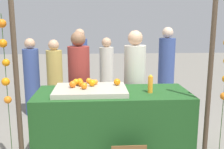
{
  "coord_description": "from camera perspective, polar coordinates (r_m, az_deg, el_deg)",
  "views": [
    {
      "loc": [
        -0.22,
        -3.28,
        1.77
      ],
      "look_at": [
        0.0,
        0.15,
        1.09
      ],
      "focal_mm": 41.87,
      "sensor_mm": 36.0,
      "label": 1
    }
  ],
  "objects": [
    {
      "name": "stall_counter",
      "position": [
        3.54,
        0.16,
        -10.77
      ],
      "size": [
        2.0,
        0.82,
        0.89
      ],
      "primitive_type": "cube",
      "color": "#1E4C1E",
      "rests_on": "ground_plane"
    },
    {
      "name": "orange_tray",
      "position": [
        3.38,
        -4.73,
        -3.4
      ],
      "size": [
        0.92,
        0.64,
        0.06
      ],
      "primitive_type": "cube",
      "color": "#B2AD99",
      "rests_on": "stall_counter"
    },
    {
      "name": "orange_0",
      "position": [
        3.57,
        -7.04,
        -1.5
      ],
      "size": [
        0.08,
        0.08,
        0.08
      ],
      "primitive_type": "sphere",
      "color": "orange",
      "rests_on": "orange_tray"
    },
    {
      "name": "orange_1",
      "position": [
        3.51,
        -7.87,
        -1.66
      ],
      "size": [
        0.09,
        0.09,
        0.09
      ],
      "primitive_type": "sphere",
      "color": "orange",
      "rests_on": "orange_tray"
    },
    {
      "name": "orange_2",
      "position": [
        3.46,
        -6.8,
        -1.95
      ],
      "size": [
        0.08,
        0.08,
        0.08
      ],
      "primitive_type": "sphere",
      "color": "orange",
      "rests_on": "orange_tray"
    },
    {
      "name": "orange_3",
      "position": [
        3.54,
        -3.68,
        -1.63
      ],
      "size": [
        0.07,
        0.07,
        0.07
      ],
      "primitive_type": "sphere",
      "color": "orange",
      "rests_on": "orange_tray"
    },
    {
      "name": "orange_4",
      "position": [
        3.49,
        1.11,
        -1.63
      ],
      "size": [
        0.09,
        0.09,
        0.09
      ],
      "primitive_type": "sphere",
      "color": "orange",
      "rests_on": "orange_tray"
    },
    {
      "name": "orange_5",
      "position": [
        3.62,
        -5.11,
        -1.34
      ],
      "size": [
        0.07,
        0.07,
        0.07
      ],
      "primitive_type": "sphere",
      "color": "orange",
      "rests_on": "orange_tray"
    },
    {
      "name": "orange_6",
      "position": [
        3.3,
        -6.13,
        -2.49
      ],
      "size": [
        0.08,
        0.08,
        0.08
      ],
      "primitive_type": "sphere",
      "color": "orange",
      "rests_on": "orange_tray"
    },
    {
      "name": "orange_7",
      "position": [
        3.45,
        -4.38,
        -1.83
      ],
      "size": [
        0.09,
        0.09,
        0.09
      ],
      "primitive_type": "sphere",
      "color": "orange",
      "rests_on": "orange_tray"
    },
    {
      "name": "orange_8",
      "position": [
        3.4,
        -8.61,
        -2.11
      ],
      "size": [
        0.09,
        0.09,
        0.09
      ],
      "primitive_type": "sphere",
      "color": "orange",
      "rests_on": "orange_tray"
    },
    {
      "name": "juice_bottle",
      "position": [
        3.37,
        8.37,
        -2.14
      ],
      "size": [
        0.06,
        0.06,
        0.23
      ],
      "color": "orange",
      "rests_on": "stall_counter"
    },
    {
      "name": "vendor_left",
      "position": [
        4.08,
        -7.14,
        -3.12
      ],
      "size": [
        0.33,
        0.33,
        1.65
      ],
      "color": "maroon",
      "rests_on": "ground_plane"
    },
    {
      "name": "vendor_right",
      "position": [
        4.11,
        4.92,
        -2.9
      ],
      "size": [
        0.33,
        0.33,
        1.66
      ],
      "color": "beige",
      "rests_on": "ground_plane"
    },
    {
      "name": "crowd_person_0",
      "position": [
        5.64,
        11.75,
        0.91
      ],
      "size": [
        0.34,
        0.34,
        1.69
      ],
      "color": "#384C8C",
      "rests_on": "ground_plane"
    },
    {
      "name": "crowd_person_1",
      "position": [
        5.08,
        -12.32,
        -1.41
      ],
      "size": [
        0.29,
        0.29,
        1.47
      ],
      "color": "tan",
      "rests_on": "ground_plane"
    },
    {
      "name": "crowd_person_2",
      "position": [
        5.53,
        -1.18,
        -0.11
      ],
      "size": [
        0.3,
        0.3,
        1.48
      ],
      "color": "beige",
      "rests_on": "ground_plane"
    },
    {
      "name": "crowd_person_3",
      "position": [
        5.28,
        -17.08,
        -1.08
      ],
      "size": [
        0.3,
        0.3,
        1.49
      ],
      "color": "#384C8C",
      "rests_on": "ground_plane"
    },
    {
      "name": "crowd_person_4",
      "position": [
        5.92,
        -6.92,
        1.35
      ],
      "size": [
        0.33,
        0.33,
        1.65
      ],
      "color": "#384C8C",
      "rests_on": "ground_plane"
    },
    {
      "name": "canopy_post_left",
      "position": [
        3.04,
        -19.97,
        -3.22
      ],
      "size": [
        0.06,
        0.06,
        2.1
      ],
      "primitive_type": "cylinder",
      "color": "#473828",
      "rests_on": "ground_plane"
    },
    {
      "name": "canopy_post_right",
      "position": [
        3.19,
        20.45,
        -2.57
      ],
      "size": [
        0.06,
        0.06,
        2.1
      ],
      "primitive_type": "cylinder",
      "color": "#473828",
      "rests_on": "ground_plane"
    },
    {
      "name": "garland_strand_left",
      "position": [
        3.0,
        -22.39,
        2.66
      ],
      "size": [
        0.1,
        0.1,
        1.87
      ],
      "color": "#2D4C23",
      "rests_on": "ground_plane"
    }
  ]
}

